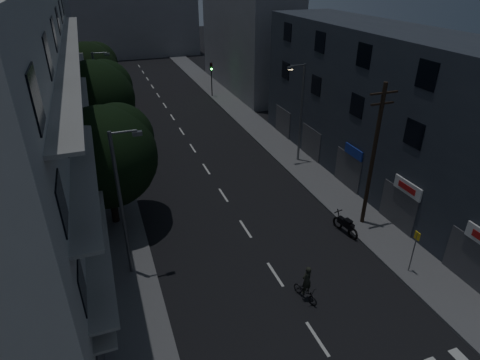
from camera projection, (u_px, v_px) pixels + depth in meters
ground at (191, 146)px, 36.86m from camera, size 160.00×160.00×0.00m
sidewalk_left at (107, 157)px, 34.55m from camera, size 3.00×90.00×0.15m
sidewalk_right at (266, 135)px, 39.11m from camera, size 3.00×90.00×0.15m
lane_markings at (177, 124)px, 42.03m from camera, size 0.15×60.50×0.01m
building_left at (19, 110)px, 24.13m from camera, size 7.00×36.00×14.00m
building_right at (387, 110)px, 28.81m from camera, size 6.19×28.00×11.00m
building_far_left at (45, 28)px, 48.47m from camera, size 6.00×20.00×16.00m
building_far_right at (247, 38)px, 51.50m from camera, size 6.00×20.00×13.00m
building_far_end at (129, 27)px, 71.74m from camera, size 24.00×8.00×10.00m
tree_near at (106, 153)px, 23.65m from camera, size 6.16×6.16×7.60m
tree_mid at (96, 97)px, 33.06m from camera, size 6.45×6.45×7.94m
tree_far at (89, 70)px, 42.08m from camera, size 6.24×6.24×7.71m
traffic_signal_far_right at (211, 72)px, 49.18m from camera, size 0.28×0.37×4.10m
traffic_signal_far_left at (100, 79)px, 46.45m from camera, size 0.28×0.37×4.10m
street_lamp_left_near at (123, 199)px, 19.54m from camera, size 1.51×0.25×8.00m
street_lamp_right at (300, 109)px, 31.87m from camera, size 1.51×0.25×8.00m
street_lamp_left_far at (100, 93)px, 35.86m from camera, size 1.51×0.25×8.00m
utility_pole at (373, 155)px, 23.53m from camera, size 1.80×0.24×9.00m
bus_stop_sign at (415, 245)px, 20.78m from camera, size 0.06×0.35×2.52m
motorcycle at (345, 225)px, 24.67m from camera, size 0.68×2.12×1.37m
cyclist at (306, 288)px, 19.68m from camera, size 0.97×1.67×2.00m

